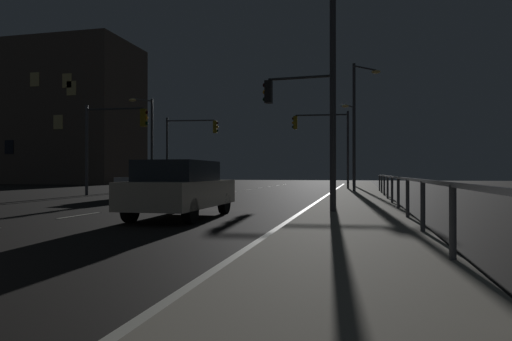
% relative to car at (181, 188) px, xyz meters
% --- Properties ---
extents(ground_plane, '(112.00, 112.00, 0.00)m').
position_rel_car_xyz_m(ground_plane, '(-3.11, 8.45, -0.82)').
color(ground_plane, black).
rests_on(ground_plane, ground).
extents(sidewalk_right, '(2.85, 77.00, 0.14)m').
position_rel_car_xyz_m(sidewalk_right, '(4.69, 8.45, -0.75)').
color(sidewalk_right, '#9E937F').
rests_on(sidewalk_right, ground).
extents(lane_markings_center, '(0.14, 50.00, 0.01)m').
position_rel_car_xyz_m(lane_markings_center, '(-3.11, 11.95, -0.82)').
color(lane_markings_center, silver).
rests_on(lane_markings_center, ground).
extents(lane_edge_line, '(0.14, 53.00, 0.01)m').
position_rel_car_xyz_m(lane_edge_line, '(3.02, 13.45, -0.82)').
color(lane_edge_line, silver).
rests_on(lane_edge_line, ground).
extents(car, '(1.84, 4.41, 1.57)m').
position_rel_car_xyz_m(car, '(0.00, 0.00, 0.00)').
color(car, beige).
rests_on(car, ground).
extents(car_oncoming, '(1.96, 4.46, 1.57)m').
position_rel_car_xyz_m(car_oncoming, '(-5.80, 10.20, 0.00)').
color(car_oncoming, silver).
rests_on(car_oncoming, ground).
extents(traffic_light_mid_left, '(4.03, 0.59, 5.49)m').
position_rel_car_xyz_m(traffic_light_mid_left, '(2.26, 20.70, 3.19)').
color(traffic_light_mid_left, '#38383D').
rests_on(traffic_light_mid_left, sidewalk_right).
extents(traffic_light_near_left, '(4.17, 0.71, 5.60)m').
position_rel_car_xyz_m(traffic_light_near_left, '(-8.29, 21.48, 3.13)').
color(traffic_light_near_left, '#2D3033').
rests_on(traffic_light_near_left, ground).
extents(traffic_light_far_center, '(3.02, 0.42, 5.30)m').
position_rel_car_xyz_m(traffic_light_far_center, '(2.47, 6.94, 3.00)').
color(traffic_light_far_center, '#2D3033').
rests_on(traffic_light_far_center, sidewalk_right).
extents(traffic_light_far_right, '(3.68, 0.45, 4.99)m').
position_rel_car_xyz_m(traffic_light_far_right, '(-8.35, 10.59, 2.70)').
color(traffic_light_far_right, '#4C4C51').
rests_on(traffic_light_far_right, ground).
extents(street_lamp_across_street, '(1.70, 1.75, 7.71)m').
position_rel_car_xyz_m(street_lamp_across_street, '(4.70, 16.38, 3.95)').
color(street_lamp_across_street, '#38383D').
rests_on(street_lamp_across_street, sidewalk_right).
extents(street_lamp_far_end, '(1.23, 1.63, 6.80)m').
position_rel_car_xyz_m(street_lamp_far_end, '(-10.65, 19.28, 3.30)').
color(street_lamp_far_end, '#2D3033').
rests_on(street_lamp_far_end, ground).
extents(street_lamp_mid_block, '(1.01, 1.83, 6.91)m').
position_rel_car_xyz_m(street_lamp_mid_block, '(4.12, 27.67, 3.50)').
color(street_lamp_mid_block, '#4C4C51').
rests_on(street_lamp_mid_block, sidewalk_right).
extents(street_lamp_corner, '(0.56, 2.08, 8.45)m').
position_rel_car_xyz_m(street_lamp_corner, '(4.07, 1.77, 4.32)').
color(street_lamp_corner, '#38383D').
rests_on(street_lamp_corner, sidewalk_right).
extents(barrier_fence, '(0.09, 28.09, 0.98)m').
position_rel_car_xyz_m(barrier_fence, '(5.97, 2.95, 0.05)').
color(barrier_fence, '#59595E').
rests_on(barrier_fence, sidewalk_right).
extents(building_distant, '(17.04, 9.72, 16.18)m').
position_rel_car_xyz_m(building_distant, '(-29.38, 34.65, 7.27)').
color(building_distant, brown).
rests_on(building_distant, ground).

